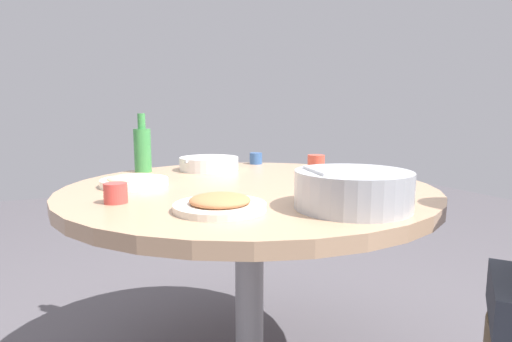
{
  "coord_description": "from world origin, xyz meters",
  "views": [
    {
      "loc": [
        -0.55,
        -1.27,
        1.0
      ],
      "look_at": [
        0.02,
        -0.01,
        0.8
      ],
      "focal_mm": 28.51,
      "sensor_mm": 36.0,
      "label": 1
    }
  ],
  "objects_px": {
    "round_dining_table": "(249,208)",
    "soup_bowl": "(209,164)",
    "tea_cup_near": "(256,158)",
    "tea_cup_side": "(116,193)",
    "dish_shrimp": "(357,175)",
    "tea_cup_far": "(316,163)",
    "green_bottle": "(143,149)",
    "dish_tofu_braise": "(220,204)",
    "rice_bowl": "(353,189)",
    "dish_noodles": "(135,181)"
  },
  "relations": [
    {
      "from": "dish_shrimp",
      "to": "green_bottle",
      "type": "relative_size",
      "value": 0.88
    },
    {
      "from": "dish_noodles",
      "to": "tea_cup_near",
      "type": "height_order",
      "value": "tea_cup_near"
    },
    {
      "from": "round_dining_table",
      "to": "rice_bowl",
      "type": "height_order",
      "value": "rice_bowl"
    },
    {
      "from": "tea_cup_near",
      "to": "tea_cup_side",
      "type": "height_order",
      "value": "tea_cup_side"
    },
    {
      "from": "dish_shrimp",
      "to": "tea_cup_far",
      "type": "height_order",
      "value": "tea_cup_far"
    },
    {
      "from": "dish_shrimp",
      "to": "green_bottle",
      "type": "xyz_separation_m",
      "value": [
        -0.68,
        0.54,
        0.08
      ]
    },
    {
      "from": "round_dining_table",
      "to": "soup_bowl",
      "type": "relative_size",
      "value": 4.92
    },
    {
      "from": "round_dining_table",
      "to": "dish_tofu_braise",
      "type": "distance_m",
      "value": 0.39
    },
    {
      "from": "dish_shrimp",
      "to": "tea_cup_far",
      "type": "relative_size",
      "value": 2.94
    },
    {
      "from": "round_dining_table",
      "to": "tea_cup_near",
      "type": "relative_size",
      "value": 20.69
    },
    {
      "from": "soup_bowl",
      "to": "green_bottle",
      "type": "relative_size",
      "value": 1.04
    },
    {
      "from": "green_bottle",
      "to": "dish_tofu_braise",
      "type": "bearing_deg",
      "value": -84.79
    },
    {
      "from": "dish_noodles",
      "to": "rice_bowl",
      "type": "bearing_deg",
      "value": -50.25
    },
    {
      "from": "dish_noodles",
      "to": "dish_shrimp",
      "type": "distance_m",
      "value": 0.79
    },
    {
      "from": "dish_tofu_braise",
      "to": "soup_bowl",
      "type": "bearing_deg",
      "value": 74.34
    },
    {
      "from": "soup_bowl",
      "to": "dish_noodles",
      "type": "bearing_deg",
      "value": -142.69
    },
    {
      "from": "round_dining_table",
      "to": "tea_cup_near",
      "type": "distance_m",
      "value": 0.58
    },
    {
      "from": "round_dining_table",
      "to": "tea_cup_side",
      "type": "height_order",
      "value": "tea_cup_side"
    },
    {
      "from": "tea_cup_near",
      "to": "dish_shrimp",
      "type": "bearing_deg",
      "value": -75.98
    },
    {
      "from": "tea_cup_side",
      "to": "dish_shrimp",
      "type": "bearing_deg",
      "value": 2.34
    },
    {
      "from": "dish_noodles",
      "to": "tea_cup_side",
      "type": "distance_m",
      "value": 0.26
    },
    {
      "from": "rice_bowl",
      "to": "dish_tofu_braise",
      "type": "distance_m",
      "value": 0.35
    },
    {
      "from": "tea_cup_far",
      "to": "tea_cup_side",
      "type": "relative_size",
      "value": 1.14
    },
    {
      "from": "dish_noodles",
      "to": "dish_shrimp",
      "type": "relative_size",
      "value": 1.05
    },
    {
      "from": "round_dining_table",
      "to": "green_bottle",
      "type": "xyz_separation_m",
      "value": [
        -0.28,
        0.46,
        0.18
      ]
    },
    {
      "from": "dish_noodles",
      "to": "tea_cup_side",
      "type": "relative_size",
      "value": 3.52
    },
    {
      "from": "rice_bowl",
      "to": "tea_cup_far",
      "type": "bearing_deg",
      "value": 65.07
    },
    {
      "from": "rice_bowl",
      "to": "tea_cup_far",
      "type": "relative_size",
      "value": 4.17
    },
    {
      "from": "round_dining_table",
      "to": "rice_bowl",
      "type": "distance_m",
      "value": 0.46
    },
    {
      "from": "tea_cup_side",
      "to": "dish_tofu_braise",
      "type": "bearing_deg",
      "value": -40.1
    },
    {
      "from": "soup_bowl",
      "to": "dish_shrimp",
      "type": "distance_m",
      "value": 0.63
    },
    {
      "from": "dish_tofu_braise",
      "to": "green_bottle",
      "type": "distance_m",
      "value": 0.78
    },
    {
      "from": "dish_shrimp",
      "to": "tea_cup_side",
      "type": "height_order",
      "value": "tea_cup_side"
    },
    {
      "from": "soup_bowl",
      "to": "dish_shrimp",
      "type": "xyz_separation_m",
      "value": [
        0.41,
        -0.48,
        -0.01
      ]
    },
    {
      "from": "tea_cup_far",
      "to": "dish_shrimp",
      "type": "bearing_deg",
      "value": -89.99
    },
    {
      "from": "tea_cup_near",
      "to": "tea_cup_far",
      "type": "bearing_deg",
      "value": -64.7
    },
    {
      "from": "round_dining_table",
      "to": "tea_cup_side",
      "type": "distance_m",
      "value": 0.47
    },
    {
      "from": "soup_bowl",
      "to": "tea_cup_side",
      "type": "relative_size",
      "value": 3.97
    },
    {
      "from": "tea_cup_far",
      "to": "green_bottle",
      "type": "bearing_deg",
      "value": 158.93
    },
    {
      "from": "green_bottle",
      "to": "tea_cup_near",
      "type": "bearing_deg",
      "value": 4.61
    },
    {
      "from": "dish_noodles",
      "to": "tea_cup_near",
      "type": "xyz_separation_m",
      "value": [
        0.62,
        0.37,
        0.01
      ]
    },
    {
      "from": "soup_bowl",
      "to": "tea_cup_near",
      "type": "relative_size",
      "value": 4.2
    },
    {
      "from": "round_dining_table",
      "to": "dish_noodles",
      "type": "bearing_deg",
      "value": 159.3
    },
    {
      "from": "soup_bowl",
      "to": "tea_cup_near",
      "type": "xyz_separation_m",
      "value": [
        0.27,
        0.1,
        0.0
      ]
    },
    {
      "from": "rice_bowl",
      "to": "dish_shrimp",
      "type": "relative_size",
      "value": 1.42
    },
    {
      "from": "tea_cup_near",
      "to": "dish_noodles",
      "type": "bearing_deg",
      "value": -149.23
    },
    {
      "from": "dish_tofu_braise",
      "to": "dish_shrimp",
      "type": "bearing_deg",
      "value": 20.72
    },
    {
      "from": "dish_noodles",
      "to": "dish_tofu_braise",
      "type": "bearing_deg",
      "value": -71.28
    },
    {
      "from": "rice_bowl",
      "to": "tea_cup_far",
      "type": "distance_m",
      "value": 0.69
    },
    {
      "from": "round_dining_table",
      "to": "soup_bowl",
      "type": "bearing_deg",
      "value": 92.02
    }
  ]
}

